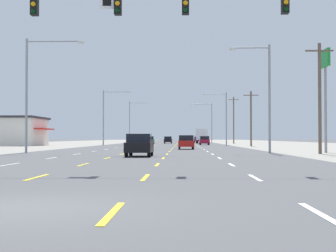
{
  "coord_description": "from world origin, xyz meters",
  "views": [
    {
      "loc": [
        2.95,
        -8.95,
        1.28
      ],
      "look_at": [
        0.21,
        84.64,
        3.47
      ],
      "focal_mm": 53.23,
      "sensor_mm": 36.0,
      "label": 1
    }
  ],
  "objects": [
    {
      "name": "hatchback_center_turn_farther",
      "position": [
        -0.23,
        100.23,
        0.78
      ],
      "size": [
        1.72,
        3.9,
        1.54
      ],
      "color": "black",
      "rests_on": "ground"
    },
    {
      "name": "streetlight_left_row_1",
      "position": [
        -9.61,
        72.9,
        5.39
      ],
      "size": [
        4.74,
        0.26,
        9.12
      ],
      "color": "gray",
      "rests_on": "ground"
    },
    {
      "name": "utility_pole_right_row_1",
      "position": [
        13.09,
        64.93,
        4.27
      ],
      "size": [
        2.2,
        0.26,
        8.17
      ],
      "color": "brown",
      "rests_on": "ground"
    },
    {
      "name": "box_truck_far_right_farthest",
      "position": [
        7.25,
        103.29,
        1.84
      ],
      "size": [
        2.4,
        7.2,
        3.23
      ],
      "color": "red",
      "rests_on": "ground"
    },
    {
      "name": "streetlight_right_row_1",
      "position": [
        9.74,
        72.9,
        5.09
      ],
      "size": [
        3.85,
        0.26,
        8.75
      ],
      "color": "gray",
      "rests_on": "ground"
    },
    {
      "name": "streetlight_right_row_0",
      "position": [
        9.82,
        32.34,
        5.17
      ],
      "size": [
        3.41,
        0.26,
        8.99
      ],
      "color": "gray",
      "rests_on": "ground"
    },
    {
      "name": "hatchback_inner_right_near",
      "position": [
        3.35,
        45.94,
        0.78
      ],
      "size": [
        1.72,
        3.9,
        1.54
      ],
      "color": "red",
      "rests_on": "ground"
    },
    {
      "name": "sedan_inner_right_mid",
      "position": [
        3.27,
        69.47,
        0.76
      ],
      "size": [
        1.8,
        4.5,
        1.46
      ],
      "color": "#4C196B",
      "rests_on": "ground"
    },
    {
      "name": "streetlight_left_row_0",
      "position": [
        -9.6,
        32.34,
        5.67
      ],
      "size": [
        4.92,
        0.26,
        9.62
      ],
      "color": "gray",
      "rests_on": "ground"
    },
    {
      "name": "lane_markings",
      "position": [
        0.0,
        104.5,
        0.01
      ],
      "size": [
        10.64,
        227.6,
        0.01
      ],
      "color": "white",
      "rests_on": "ground"
    },
    {
      "name": "hatchback_center_turn_nearest",
      "position": [
        0.01,
        24.82,
        0.78
      ],
      "size": [
        1.72,
        3.9,
        1.54
      ],
      "color": "black",
      "rests_on": "ground"
    },
    {
      "name": "hatchback_inner_left_far",
      "position": [
        -3.68,
        91.52,
        0.78
      ],
      "size": [
        1.72,
        3.9,
        1.54
      ],
      "color": "#235B2D",
      "rests_on": "ground"
    },
    {
      "name": "streetlight_right_row_2",
      "position": [
        9.57,
        113.47,
        5.78
      ],
      "size": [
        5.15,
        0.26,
        9.78
      ],
      "color": "gray",
      "rests_on": "ground"
    },
    {
      "name": "hatchback_far_right_distant_a",
      "position": [
        6.77,
        118.72,
        0.78
      ],
      "size": [
        1.72,
        3.9,
        1.54
      ],
      "color": "#4C196B",
      "rests_on": "ground"
    },
    {
      "name": "storefront_left_row_2",
      "position": [
        -26.14,
        70.87,
        2.35
      ],
      "size": [
        13.83,
        10.78,
        4.66
      ],
      "color": "silver",
      "rests_on": "ground"
    },
    {
      "name": "pole_sign_right_row_1",
      "position": [
        15.12,
        33.67,
        6.69
      ],
      "size": [
        0.24,
        2.2,
        8.79
      ],
      "color": "gray",
      "rests_on": "ground"
    },
    {
      "name": "utility_pole_right_row_2",
      "position": [
        14.12,
        99.89,
        5.29
      ],
      "size": [
        2.2,
        0.26,
        10.18
      ],
      "color": "brown",
      "rests_on": "ground"
    },
    {
      "name": "utility_pole_right_row_0",
      "position": [
        13.77,
        30.51,
        4.57
      ],
      "size": [
        2.2,
        0.26,
        8.75
      ],
      "color": "brown",
      "rests_on": "ground"
    },
    {
      "name": "lot_apron_left",
      "position": [
        -24.75,
        66.0,
        0.0
      ],
      "size": [
        28.0,
        440.0,
        0.01
      ],
      "primitive_type": "cube",
      "color": "gray",
      "rests_on": "ground"
    },
    {
      "name": "ground_plane",
      "position": [
        0.0,
        66.0,
        0.0
      ],
      "size": [
        572.0,
        572.0,
        0.0
      ],
      "primitive_type": "plane",
      "color": "#4C4C4F"
    },
    {
      "name": "lot_apron_right",
      "position": [
        24.75,
        66.0,
        0.0
      ],
      "size": [
        28.0,
        440.0,
        0.01
      ],
      "primitive_type": "cube",
      "color": "gray",
      "rests_on": "ground"
    },
    {
      "name": "hatchback_far_right_midfar",
      "position": [
        6.82,
        79.25,
        0.78
      ],
      "size": [
        1.72,
        3.9,
        1.54
      ],
      "color": "maroon",
      "rests_on": "ground"
    },
    {
      "name": "streetlight_left_row_2",
      "position": [
        -9.64,
        113.47,
        5.93
      ],
      "size": [
        4.83,
        0.26,
        10.15
      ],
      "color": "gray",
      "rests_on": "ground"
    },
    {
      "name": "signal_span_wire",
      "position": [
        0.01,
        11.85,
        5.24
      ],
      "size": [
        27.67,
        0.53,
        8.86
      ],
      "color": "brown",
      "rests_on": "ground"
    }
  ]
}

